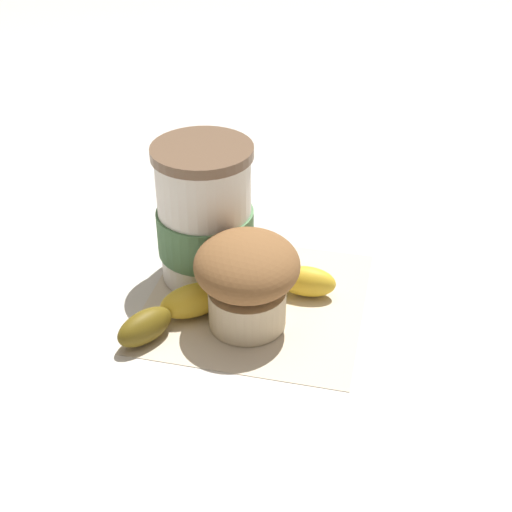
{
  "coord_description": "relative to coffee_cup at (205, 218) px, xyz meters",
  "views": [
    {
      "loc": [
        0.04,
        -0.56,
        0.43
      ],
      "look_at": [
        0.0,
        0.0,
        0.05
      ],
      "focal_mm": 50.0,
      "sensor_mm": 36.0,
      "label": 1
    }
  ],
  "objects": [
    {
      "name": "coffee_cup",
      "position": [
        0.0,
        0.0,
        0.0
      ],
      "size": [
        0.1,
        0.1,
        0.14
      ],
      "color": "silver",
      "rests_on": "paper_napkin"
    },
    {
      "name": "ground_plane",
      "position": [
        0.05,
        -0.04,
        -0.07
      ],
      "size": [
        3.0,
        3.0,
        0.0
      ],
      "primitive_type": "plane",
      "color": "beige"
    },
    {
      "name": "paper_napkin",
      "position": [
        0.05,
        -0.04,
        -0.07
      ],
      "size": [
        0.24,
        0.24,
        0.0
      ],
      "primitive_type": "cube",
      "rotation": [
        0.0,
        0.0,
        -0.16
      ],
      "color": "beige",
      "rests_on": "ground_plane"
    },
    {
      "name": "banana",
      "position": [
        0.03,
        -0.06,
        -0.05
      ],
      "size": [
        0.2,
        0.13,
        0.03
      ],
      "color": "gold",
      "rests_on": "paper_napkin"
    },
    {
      "name": "muffin",
      "position": [
        0.05,
        -0.08,
        -0.01
      ],
      "size": [
        0.1,
        0.1,
        0.09
      ],
      "color": "beige",
      "rests_on": "paper_napkin"
    }
  ]
}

